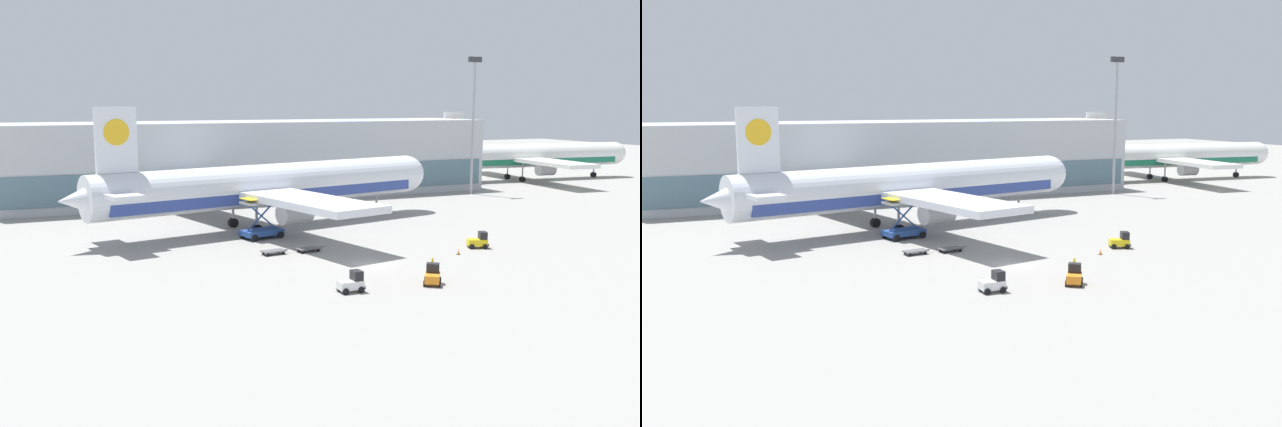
# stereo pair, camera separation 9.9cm
# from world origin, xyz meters

# --- Properties ---
(ground_plane) EXTENTS (400.00, 400.00, 0.00)m
(ground_plane) POSITION_xyz_m (0.00, 0.00, 0.00)
(ground_plane) COLOR gray
(terminal_building) EXTENTS (90.00, 18.20, 14.00)m
(terminal_building) POSITION_xyz_m (7.01, 58.43, 6.99)
(terminal_building) COLOR #B2B7BC
(terminal_building) RESTS_ON ground_plane
(light_mast) EXTENTS (2.80, 0.50, 25.85)m
(light_mast) POSITION_xyz_m (46.16, 44.96, 14.80)
(light_mast) COLOR #9EA0A5
(light_mast) RESTS_ON ground_plane
(airplane_main) EXTENTS (57.39, 48.61, 17.00)m
(airplane_main) POSITION_xyz_m (-2.48, 26.24, 5.84)
(airplane_main) COLOR silver
(airplane_main) RESTS_ON ground_plane
(airplane_distant) EXTENTS (52.42, 43.82, 15.35)m
(airplane_distant) POSITION_xyz_m (72.55, 60.35, 5.27)
(airplane_distant) COLOR white
(airplane_distant) RESTS_ON ground_plane
(scissor_lift_loader) EXTENTS (5.71, 4.29, 5.32)m
(scissor_lift_loader) POSITION_xyz_m (-5.50, 19.35, 2.03)
(scissor_lift_loader) COLOR #284C99
(scissor_lift_loader) RESTS_ON ground_plane
(baggage_tug_foreground) EXTENTS (2.48, 1.67, 2.00)m
(baggage_tug_foreground) POSITION_xyz_m (-6.68, -9.14, 0.88)
(baggage_tug_foreground) COLOR silver
(baggage_tug_foreground) RESTS_ON ground_plane
(baggage_tug_mid) EXTENTS (2.78, 2.36, 2.00)m
(baggage_tug_mid) POSITION_xyz_m (16.47, 2.58, 0.88)
(baggage_tug_mid) COLOR yellow
(baggage_tug_mid) RESTS_ON ground_plane
(baggage_tug_far) EXTENTS (2.62, 2.81, 2.00)m
(baggage_tug_far) POSITION_xyz_m (1.70, -9.91, 0.88)
(baggage_tug_far) COLOR orange
(baggage_tug_far) RESTS_ON ground_plane
(baggage_dolly_lead) EXTENTS (3.77, 1.81, 0.48)m
(baggage_dolly_lead) POSITION_xyz_m (-7.60, 9.32, 0.39)
(baggage_dolly_lead) COLOR #56565B
(baggage_dolly_lead) RESTS_ON ground_plane
(baggage_dolly_second) EXTENTS (3.77, 1.81, 0.48)m
(baggage_dolly_second) POSITION_xyz_m (-3.28, 9.02, 0.39)
(baggage_dolly_second) COLOR #56565B
(baggage_dolly_second) RESTS_ON ground_plane
(ground_crew_near) EXTENTS (0.45, 0.41, 1.85)m
(ground_crew_near) POSITION_xyz_m (3.76, -6.70, 1.10)
(ground_crew_near) COLOR black
(ground_crew_near) RESTS_ON ground_plane
(traffic_cone_near) EXTENTS (0.40, 0.40, 0.68)m
(traffic_cone_near) POSITION_xyz_m (12.01, 0.41, 0.33)
(traffic_cone_near) COLOR black
(traffic_cone_near) RESTS_ON ground_plane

